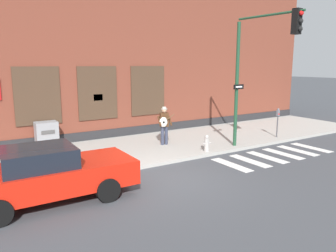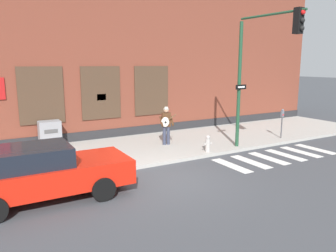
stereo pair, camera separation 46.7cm
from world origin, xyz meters
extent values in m
plane|color=#424449|center=(0.00, 0.00, 0.00)|extent=(160.00, 160.00, 0.00)
cube|color=#ADAAA3|center=(0.00, 3.84, 0.06)|extent=(28.00, 4.90, 0.13)
cube|color=brown|center=(0.00, 8.30, 3.97)|extent=(28.00, 4.00, 7.93)
cube|color=#28282B|center=(0.00, 6.28, 0.28)|extent=(28.00, 0.04, 0.55)
cube|color=#473323|center=(-2.68, 6.27, 2.34)|extent=(1.90, 0.06, 2.50)
cube|color=black|center=(-2.68, 6.26, 2.34)|extent=(1.78, 0.03, 2.38)
cube|color=#473323|center=(0.00, 6.27, 2.34)|extent=(1.90, 0.06, 2.50)
cube|color=black|center=(0.00, 6.26, 2.34)|extent=(1.78, 0.03, 2.38)
cube|color=#473323|center=(2.68, 6.27, 2.34)|extent=(1.90, 0.06, 2.50)
cube|color=black|center=(2.68, 6.26, 2.34)|extent=(1.78, 0.03, 2.38)
cube|color=yellow|center=(0.00, 6.25, 2.14)|extent=(0.44, 0.02, 0.30)
cube|color=silver|center=(2.82, 0.09, 0.01)|extent=(0.42, 1.90, 0.01)
cube|color=silver|center=(3.77, 0.09, 0.01)|extent=(0.42, 1.90, 0.01)
cube|color=silver|center=(4.73, 0.09, 0.01)|extent=(0.42, 1.90, 0.01)
cube|color=silver|center=(5.68, 0.09, 0.01)|extent=(0.42, 1.90, 0.01)
cube|color=silver|center=(6.64, 0.09, 0.01)|extent=(0.42, 1.90, 0.01)
cube|color=silver|center=(7.60, 0.09, 0.01)|extent=(0.42, 1.90, 0.01)
cube|color=red|center=(-3.62, 0.31, 0.67)|extent=(4.61, 1.87, 0.68)
cube|color=black|center=(-3.87, 0.31, 1.27)|extent=(1.85, 1.59, 0.52)
cube|color=silver|center=(-1.36, 0.86, 0.74)|extent=(0.06, 0.24, 0.12)
cube|color=silver|center=(-1.37, -0.28, 0.74)|extent=(0.06, 0.24, 0.12)
cylinder|color=black|center=(-2.28, 1.17, 0.33)|extent=(0.66, 0.24, 0.66)
cylinder|color=black|center=(-2.29, -0.57, 0.33)|extent=(0.66, 0.24, 0.66)
cylinder|color=#33384C|center=(2.17, 3.65, 0.54)|extent=(0.15, 0.15, 0.82)
cylinder|color=#33384C|center=(1.99, 3.68, 0.54)|extent=(0.15, 0.15, 0.82)
cube|color=#4C2D19|center=(2.08, 3.68, 1.26)|extent=(0.43, 0.32, 0.61)
sphere|color=tan|center=(2.08, 3.68, 1.67)|extent=(0.22, 0.22, 0.22)
cylinder|color=beige|center=(2.08, 3.68, 1.73)|extent=(0.28, 0.28, 0.02)
cylinder|color=beige|center=(2.08, 3.68, 1.78)|extent=(0.18, 0.18, 0.09)
cylinder|color=#4C2D19|center=(2.28, 3.51, 1.22)|extent=(0.24, 0.51, 0.39)
cylinder|color=#4C2D19|center=(1.82, 3.65, 1.22)|extent=(0.24, 0.51, 0.39)
ellipsoid|color=silver|center=(1.95, 3.53, 1.18)|extent=(0.38, 0.22, 0.44)
cylinder|color=black|center=(1.93, 3.47, 1.18)|extent=(0.09, 0.04, 0.09)
cylinder|color=brown|center=(2.19, 3.43, 1.36)|extent=(0.46, 0.18, 0.34)
cylinder|color=#1E472D|center=(4.64, 1.87, 2.77)|extent=(0.15, 0.15, 5.28)
cylinder|color=#1E472D|center=(4.74, 0.39, 5.51)|extent=(0.31, 2.96, 0.09)
cube|color=black|center=(4.83, -0.79, 5.16)|extent=(0.32, 0.26, 0.88)
sphere|color=red|center=(4.84, -0.95, 5.42)|extent=(0.17, 0.17, 0.17)
sphere|color=black|center=(4.84, -0.95, 5.16)|extent=(0.17, 0.17, 0.17)
sphere|color=black|center=(4.84, -0.95, 4.89)|extent=(0.17, 0.17, 0.17)
cube|color=black|center=(4.64, 1.76, 2.73)|extent=(0.60, 0.07, 0.20)
cube|color=white|center=(4.65, 1.74, 2.73)|extent=(0.40, 0.04, 0.07)
cylinder|color=#47474C|center=(7.59, 2.02, 0.65)|extent=(0.06, 0.06, 1.05)
cube|color=slate|center=(7.59, 2.02, 1.33)|extent=(0.13, 0.10, 0.30)
sphere|color=slate|center=(7.59, 2.02, 1.51)|extent=(0.11, 0.11, 0.11)
cube|color=red|center=(7.59, 1.97, 1.28)|extent=(0.09, 0.01, 0.07)
cube|color=gray|center=(-2.51, 5.85, 0.69)|extent=(0.91, 0.63, 1.14)
cube|color=#4C4C4C|center=(-2.51, 5.52, 0.87)|extent=(0.54, 0.02, 0.16)
cylinder|color=#B2ADA8|center=(2.95, 1.74, 0.40)|extent=(0.20, 0.20, 0.55)
sphere|color=#B2ADA8|center=(2.95, 1.74, 0.74)|extent=(0.18, 0.18, 0.18)
cylinder|color=#B2ADA8|center=(2.81, 1.74, 0.46)|extent=(0.10, 0.07, 0.07)
cylinder|color=#B2ADA8|center=(3.09, 1.74, 0.46)|extent=(0.10, 0.07, 0.07)
camera|label=1|loc=(-5.35, -8.55, 3.68)|focal=35.00mm
camera|label=2|loc=(-4.95, -8.79, 3.68)|focal=35.00mm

